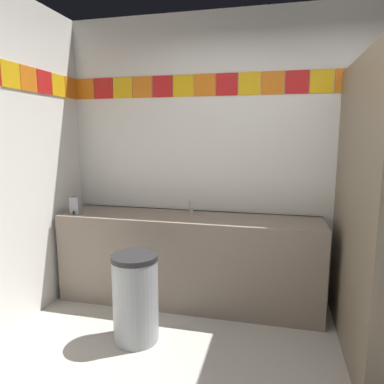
% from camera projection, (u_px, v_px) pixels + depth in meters
% --- Properties ---
extents(wall_back, '(4.34, 0.09, 2.68)m').
position_uv_depth(wall_back, '(293.00, 159.00, 3.26)').
color(wall_back, white).
rests_on(wall_back, ground_plane).
extents(vanity_counter, '(2.40, 0.55, 0.83)m').
position_uv_depth(vanity_counter, '(188.00, 259.00, 3.32)').
color(vanity_counter, gray).
rests_on(vanity_counter, ground_plane).
extents(faucet_center, '(0.04, 0.10, 0.14)m').
position_uv_depth(faucet_center, '(191.00, 209.00, 3.33)').
color(faucet_center, silver).
rests_on(faucet_center, vanity_counter).
extents(soap_dispenser, '(0.09, 0.09, 0.16)m').
position_uv_depth(soap_dispenser, '(76.00, 206.00, 3.34)').
color(soap_dispenser, gray).
rests_on(soap_dispenser, vanity_counter).
extents(trash_bin, '(0.35, 0.35, 0.68)m').
position_uv_depth(trash_bin, '(136.00, 298.00, 2.70)').
color(trash_bin, '#999EA3').
rests_on(trash_bin, ground_plane).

